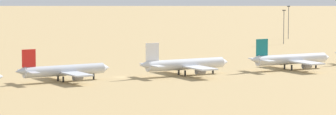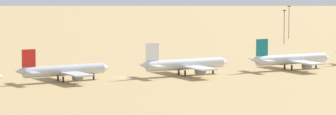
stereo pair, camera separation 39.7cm
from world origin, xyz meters
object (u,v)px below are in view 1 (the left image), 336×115
at_px(parked_jet_white_4, 185,64).
at_px(light_pole_mid, 288,20).
at_px(parked_jet_teal_5, 291,59).
at_px(light_pole_west, 284,25).
at_px(parked_jet_red_3, 63,70).

height_order(parked_jet_white_4, light_pole_mid, light_pole_mid).
height_order(parked_jet_teal_5, light_pole_west, light_pole_west).
distance_m(parked_jet_white_4, parked_jet_teal_5, 43.12).
relative_size(parked_jet_white_4, light_pole_west, 2.02).
height_order(parked_jet_white_4, parked_jet_teal_5, parked_jet_teal_5).
distance_m(parked_jet_white_4, light_pole_west, 145.92).
distance_m(parked_jet_teal_5, light_pole_west, 118.87).
relative_size(parked_jet_red_3, light_pole_west, 1.90).
bearing_deg(parked_jet_white_4, parked_jet_teal_5, -4.60).
bearing_deg(parked_jet_white_4, light_pole_west, 39.54).
xyz_separation_m(light_pole_west, light_pole_mid, (25.19, 28.40, 0.39)).
distance_m(parked_jet_red_3, parked_jet_teal_5, 86.23).
distance_m(parked_jet_red_3, parked_jet_white_4, 43.12).
height_order(parked_jet_red_3, light_pole_west, light_pole_west).
bearing_deg(parked_jet_white_4, light_pole_mid, 41.52).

